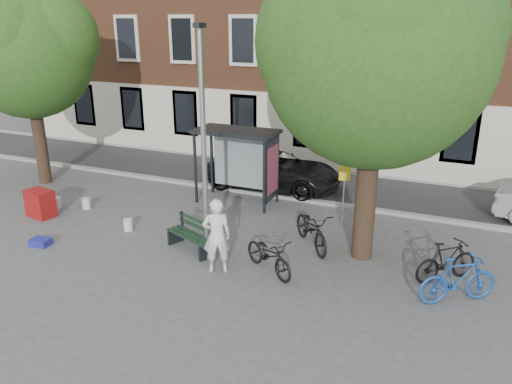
{
  "coord_description": "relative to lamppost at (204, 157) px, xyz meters",
  "views": [
    {
      "loc": [
        6.28,
        -11.03,
        6.23
      ],
      "look_at": [
        0.79,
        1.59,
        1.4
      ],
      "focal_mm": 35.0,
      "sensor_mm": 36.0,
      "label": 1
    }
  ],
  "objects": [
    {
      "name": "bike_c",
      "position": [
        2.55,
        1.52,
        -2.22
      ],
      "size": [
        1.95,
        2.14,
        1.13
      ],
      "primitive_type": "imported",
      "rotation": [
        0.0,
        0.0,
        0.69
      ],
      "color": "black",
      "rests_on": "ground"
    },
    {
      "name": "bench",
      "position": [
        -0.48,
        0.0,
        -2.39
      ],
      "size": [
        1.75,
        1.12,
        0.86
      ],
      "rotation": [
        0.0,
        0.0,
        -0.39
      ],
      "color": "#1E2328",
      "rests_on": "ground"
    },
    {
      "name": "lamppost",
      "position": [
        0.0,
        0.0,
        0.0
      ],
      "size": [
        0.28,
        0.35,
        6.11
      ],
      "color": "#9EA0A3",
      "rests_on": "ground"
    },
    {
      "name": "bike_a",
      "position": [
        2.0,
        -0.36,
        -2.29
      ],
      "size": [
        1.93,
        1.55,
        0.98
      ],
      "primitive_type": "imported",
      "rotation": [
        0.0,
        0.0,
        1.01
      ],
      "color": "black",
      "rests_on": "ground"
    },
    {
      "name": "bucket_a",
      "position": [
        -5.48,
        1.36,
        -2.6
      ],
      "size": [
        0.31,
        0.31,
        0.36
      ],
      "primitive_type": "cylinder",
      "rotation": [
        0.0,
        0.0,
        -0.1
      ],
      "color": "silver",
      "rests_on": "ground"
    },
    {
      "name": "notice_sign",
      "position": [
        3.0,
        3.25,
        -1.32
      ],
      "size": [
        0.34,
        0.12,
        2.0
      ],
      "rotation": [
        0.0,
        0.0,
        0.25
      ],
      "color": "#9EA0A3",
      "rests_on": "ground"
    },
    {
      "name": "bike_b",
      "position": [
        6.5,
        0.04,
        -2.21
      ],
      "size": [
        1.89,
        1.54,
        1.16
      ],
      "primitive_type": "imported",
      "rotation": [
        0.0,
        0.0,
        2.17
      ],
      "color": "#1B4B98",
      "rests_on": "ground"
    },
    {
      "name": "car_dark",
      "position": [
        -0.35,
        6.0,
        -2.08
      ],
      "size": [
        5.15,
        2.48,
        1.42
      ],
      "primitive_type": "imported",
      "rotation": [
        0.0,
        0.0,
        1.6
      ],
      "color": "black",
      "rests_on": "ground"
    },
    {
      "name": "curb_far",
      "position": [
        0.0,
        9.0,
        -2.72
      ],
      "size": [
        40.0,
        0.25,
        0.12
      ],
      "primitive_type": "cube",
      "color": "gray",
      "rests_on": "ground"
    },
    {
      "name": "tree_right",
      "position": [
        4.01,
        1.38,
        2.83
      ],
      "size": [
        5.76,
        5.6,
        8.2
      ],
      "color": "black",
      "rests_on": "ground"
    },
    {
      "name": "blue_crate",
      "position": [
        -4.66,
        -1.5,
        -2.68
      ],
      "size": [
        0.58,
        0.45,
        0.2
      ],
      "primitive_type": "cube",
      "rotation": [
        0.0,
        0.0,
        0.09
      ],
      "color": "navy",
      "rests_on": "ground"
    },
    {
      "name": "painter",
      "position": [
        0.75,
        -0.82,
        -1.79
      ],
      "size": [
        0.86,
        0.77,
        1.99
      ],
      "primitive_type": "imported",
      "rotation": [
        0.0,
        0.0,
        3.65
      ],
      "color": "silver",
      "rests_on": "ground"
    },
    {
      "name": "tree_left",
      "position": [
        -8.99,
        2.88,
        2.43
      ],
      "size": [
        5.18,
        4.86,
        7.4
      ],
      "color": "black",
      "rests_on": "ground"
    },
    {
      "name": "curb_near",
      "position": [
        0.0,
        5.0,
        -2.72
      ],
      "size": [
        40.0,
        0.25,
        0.12
      ],
      "primitive_type": "cube",
      "color": "gray",
      "rests_on": "ground"
    },
    {
      "name": "red_stand",
      "position": [
        -6.35,
        0.2,
        -2.33
      ],
      "size": [
        1.0,
        0.76,
        0.9
      ],
      "primitive_type": "cube",
      "rotation": [
        0.0,
        0.0,
        -0.18
      ],
      "color": "maroon",
      "rests_on": "ground"
    },
    {
      "name": "bike_d",
      "position": [
        6.19,
        1.01,
        -2.25
      ],
      "size": [
        1.65,
        1.58,
        1.07
      ],
      "primitive_type": "imported",
      "rotation": [
        0.0,
        0.0,
        2.32
      ],
      "color": "black",
      "rests_on": "ground"
    },
    {
      "name": "building_row",
      "position": [
        0.0,
        13.0,
        4.22
      ],
      "size": [
        30.0,
        8.0,
        14.0
      ],
      "primitive_type": "cube",
      "color": "brown",
      "rests_on": "ground"
    },
    {
      "name": "ground",
      "position": [
        0.0,
        0.0,
        -2.78
      ],
      "size": [
        90.0,
        90.0,
        0.0
      ],
      "primitive_type": "plane",
      "color": "#4C4C4F",
      "rests_on": "ground"
    },
    {
      "name": "road",
      "position": [
        0.0,
        7.0,
        -2.78
      ],
      "size": [
        40.0,
        4.0,
        0.01
      ],
      "primitive_type": "cube",
      "color": "#28282B",
      "rests_on": "ground"
    },
    {
      "name": "bucket_c",
      "position": [
        -6.49,
        1.05,
        -2.6
      ],
      "size": [
        0.31,
        0.31,
        0.36
      ],
      "primitive_type": "cylinder",
      "rotation": [
        0.0,
        0.0,
        -0.12
      ],
      "color": "silver",
      "rests_on": "ground"
    },
    {
      "name": "bucket_b",
      "position": [
        -3.0,
        0.4,
        -2.6
      ],
      "size": [
        0.28,
        0.28,
        0.36
      ],
      "primitive_type": "cylinder",
      "rotation": [
        0.0,
        0.0,
        0.0
      ],
      "color": "silver",
      "rests_on": "ground"
    },
    {
      "name": "bus_shelter",
      "position": [
        -0.61,
        4.11,
        -0.87
      ],
      "size": [
        2.85,
        1.45,
        2.62
      ],
      "color": "#1E2328",
      "rests_on": "ground"
    }
  ]
}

